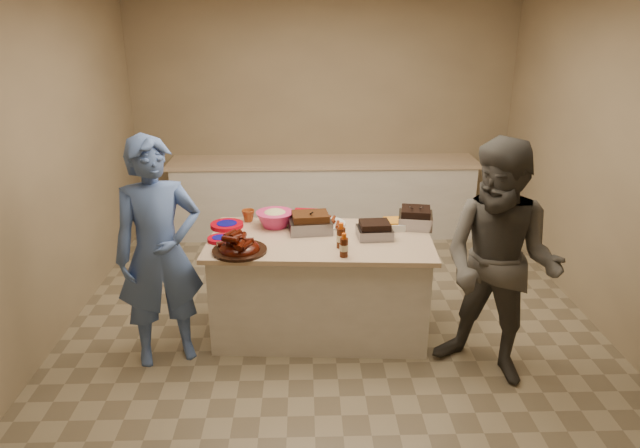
{
  "coord_description": "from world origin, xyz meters",
  "views": [
    {
      "loc": [
        -0.24,
        -4.31,
        2.52
      ],
      "look_at": [
        -0.11,
        -0.05,
        0.94
      ],
      "focal_mm": 32.0,
      "sensor_mm": 36.0,
      "label": 1
    }
  ],
  "objects_px": {
    "coleslaw_bowl": "(275,226)",
    "plastic_cup": "(249,221)",
    "island": "(320,330)",
    "mustard_bottle": "(292,226)",
    "roasting_pan": "(415,227)",
    "guest_blue": "(170,356)",
    "guest_gray": "(487,372)",
    "bbq_bottle_b": "(341,248)",
    "rib_platter": "(240,252)",
    "bbq_bottle_a": "(344,256)"
  },
  "relations": [
    {
      "from": "island",
      "to": "coleslaw_bowl",
      "type": "height_order",
      "value": "coleslaw_bowl"
    },
    {
      "from": "coleslaw_bowl",
      "to": "plastic_cup",
      "type": "relative_size",
      "value": 2.84
    },
    {
      "from": "rib_platter",
      "to": "coleslaw_bowl",
      "type": "xyz_separation_m",
      "value": [
        0.24,
        0.54,
        0.0
      ]
    },
    {
      "from": "coleslaw_bowl",
      "to": "plastic_cup",
      "type": "height_order",
      "value": "coleslaw_bowl"
    },
    {
      "from": "bbq_bottle_b",
      "to": "guest_blue",
      "type": "height_order",
      "value": "bbq_bottle_b"
    },
    {
      "from": "coleslaw_bowl",
      "to": "guest_gray",
      "type": "distance_m",
      "value": 2.02
    },
    {
      "from": "roasting_pan",
      "to": "guest_blue",
      "type": "bearing_deg",
      "value": -152.88
    },
    {
      "from": "bbq_bottle_b",
      "to": "guest_blue",
      "type": "xyz_separation_m",
      "value": [
        -1.34,
        -0.15,
        -0.84
      ]
    },
    {
      "from": "coleslaw_bowl",
      "to": "guest_gray",
      "type": "xyz_separation_m",
      "value": [
        1.6,
        -0.92,
        -0.84
      ]
    },
    {
      "from": "mustard_bottle",
      "to": "guest_blue",
      "type": "relative_size",
      "value": 0.07
    },
    {
      "from": "roasting_pan",
      "to": "plastic_cup",
      "type": "height_order",
      "value": "same"
    },
    {
      "from": "coleslaw_bowl",
      "to": "plastic_cup",
      "type": "bearing_deg",
      "value": 151.21
    },
    {
      "from": "bbq_bottle_b",
      "to": "coleslaw_bowl",
      "type": "bearing_deg",
      "value": 137.54
    },
    {
      "from": "island",
      "to": "bbq_bottle_a",
      "type": "height_order",
      "value": "bbq_bottle_a"
    },
    {
      "from": "bbq_bottle_b",
      "to": "guest_blue",
      "type": "bearing_deg",
      "value": -173.52
    },
    {
      "from": "rib_platter",
      "to": "plastic_cup",
      "type": "xyz_separation_m",
      "value": [
        0.01,
        0.66,
        0.0
      ]
    },
    {
      "from": "plastic_cup",
      "to": "guest_blue",
      "type": "height_order",
      "value": "plastic_cup"
    },
    {
      "from": "coleslaw_bowl",
      "to": "rib_platter",
      "type": "bearing_deg",
      "value": -114.4
    },
    {
      "from": "roasting_pan",
      "to": "coleslaw_bowl",
      "type": "distance_m",
      "value": 1.17
    },
    {
      "from": "bbq_bottle_b",
      "to": "plastic_cup",
      "type": "xyz_separation_m",
      "value": [
        -0.76,
        0.61,
        0.0
      ]
    },
    {
      "from": "rib_platter",
      "to": "guest_gray",
      "type": "distance_m",
      "value": 2.06
    },
    {
      "from": "mustard_bottle",
      "to": "guest_gray",
      "type": "distance_m",
      "value": 1.92
    },
    {
      "from": "roasting_pan",
      "to": "bbq_bottle_a",
      "type": "height_order",
      "value": "bbq_bottle_a"
    },
    {
      "from": "roasting_pan",
      "to": "mustard_bottle",
      "type": "bearing_deg",
      "value": -171.88
    },
    {
      "from": "roasting_pan",
      "to": "guest_blue",
      "type": "xyz_separation_m",
      "value": [
        -1.99,
        -0.59,
        -0.84
      ]
    },
    {
      "from": "island",
      "to": "roasting_pan",
      "type": "distance_m",
      "value": 1.18
    },
    {
      "from": "coleslaw_bowl",
      "to": "bbq_bottle_a",
      "type": "xyz_separation_m",
      "value": [
        0.53,
        -0.65,
        0.0
      ]
    },
    {
      "from": "roasting_pan",
      "to": "bbq_bottle_b",
      "type": "height_order",
      "value": "bbq_bottle_b"
    },
    {
      "from": "mustard_bottle",
      "to": "plastic_cup",
      "type": "xyz_separation_m",
      "value": [
        -0.38,
        0.13,
        0.0
      ]
    },
    {
      "from": "coleslaw_bowl",
      "to": "guest_blue",
      "type": "bearing_deg",
      "value": -142.43
    },
    {
      "from": "coleslaw_bowl",
      "to": "bbq_bottle_a",
      "type": "relative_size",
      "value": 1.74
    },
    {
      "from": "rib_platter",
      "to": "coleslaw_bowl",
      "type": "relative_size",
      "value": 1.31
    },
    {
      "from": "rib_platter",
      "to": "roasting_pan",
      "type": "distance_m",
      "value": 1.5
    },
    {
      "from": "rib_platter",
      "to": "guest_blue",
      "type": "height_order",
      "value": "rib_platter"
    },
    {
      "from": "plastic_cup",
      "to": "guest_gray",
      "type": "relative_size",
      "value": 0.06
    },
    {
      "from": "bbq_bottle_a",
      "to": "rib_platter",
      "type": "bearing_deg",
      "value": 171.72
    },
    {
      "from": "roasting_pan",
      "to": "coleslaw_bowl",
      "type": "bearing_deg",
      "value": -171.39
    },
    {
      "from": "guest_gray",
      "to": "bbq_bottle_b",
      "type": "bearing_deg",
      "value": -165.25
    },
    {
      "from": "island",
      "to": "mustard_bottle",
      "type": "height_order",
      "value": "mustard_bottle"
    },
    {
      "from": "mustard_bottle",
      "to": "coleslaw_bowl",
      "type": "bearing_deg",
      "value": -178.43
    },
    {
      "from": "coleslaw_bowl",
      "to": "guest_blue",
      "type": "height_order",
      "value": "coleslaw_bowl"
    },
    {
      "from": "roasting_pan",
      "to": "guest_blue",
      "type": "relative_size",
      "value": 0.16
    },
    {
      "from": "plastic_cup",
      "to": "guest_gray",
      "type": "bearing_deg",
      "value": -29.91
    },
    {
      "from": "rib_platter",
      "to": "guest_gray",
      "type": "height_order",
      "value": "rib_platter"
    },
    {
      "from": "roasting_pan",
      "to": "guest_gray",
      "type": "height_order",
      "value": "roasting_pan"
    },
    {
      "from": "roasting_pan",
      "to": "coleslaw_bowl",
      "type": "xyz_separation_m",
      "value": [
        -1.17,
        0.04,
        0.0
      ]
    },
    {
      "from": "mustard_bottle",
      "to": "rib_platter",
      "type": "bearing_deg",
      "value": -125.38
    },
    {
      "from": "rib_platter",
      "to": "roasting_pan",
      "type": "relative_size",
      "value": 1.49
    },
    {
      "from": "coleslaw_bowl",
      "to": "mustard_bottle",
      "type": "relative_size",
      "value": 2.78
    },
    {
      "from": "island",
      "to": "rib_platter",
      "type": "bearing_deg",
      "value": -153.62
    }
  ]
}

